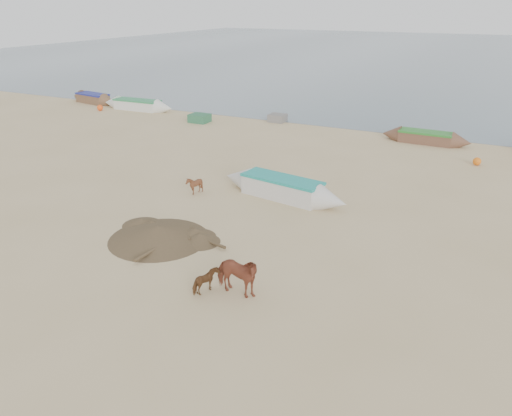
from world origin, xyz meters
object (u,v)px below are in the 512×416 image
at_px(cow_adult, 237,275).
at_px(near_canoe, 282,188).
at_px(calf_front, 194,185).
at_px(calf_right, 207,282).

distance_m(cow_adult, near_canoe, 8.42).
xyz_separation_m(calf_front, near_canoe, (3.84, 1.40, 0.04)).
height_order(calf_front, calf_right, calf_front).
bearing_deg(near_canoe, calf_right, -72.55).
distance_m(cow_adult, calf_front, 8.98).
relative_size(cow_adult, calf_right, 2.08).
relative_size(calf_front, calf_right, 1.14).
relative_size(cow_adult, near_canoe, 0.25).
bearing_deg(cow_adult, near_canoe, 17.86).
bearing_deg(calf_right, cow_adult, -78.31).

